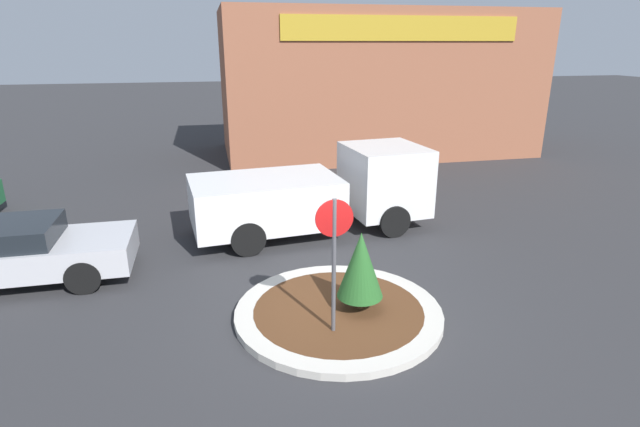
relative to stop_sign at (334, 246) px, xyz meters
The scene contains 7 objects.
ground_plane 1.82m from the stop_sign, 68.34° to the left, with size 120.00×120.00×0.00m, color #2D2D30.
traffic_island 1.75m from the stop_sign, 68.34° to the left, with size 3.78×3.78×0.14m.
stop_sign is the anchor object (origin of this frame).
island_shrub 1.10m from the stop_sign, 42.91° to the left, with size 0.83×0.83×1.48m.
utility_truck 5.16m from the stop_sign, 80.26° to the left, with size 6.29×2.84×2.14m.
storefront_building 15.69m from the stop_sign, 69.18° to the left, with size 13.33×6.07×6.06m.
parked_sedan_silver 6.94m from the stop_sign, 149.98° to the left, with size 4.64×1.87×1.30m.
Camera 1 is at (-2.07, -7.77, 4.74)m, focal length 28.00 mm.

